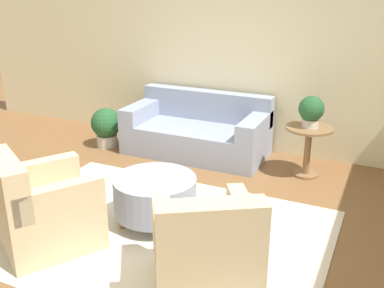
% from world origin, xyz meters
% --- Properties ---
extents(ground_plane, '(16.00, 16.00, 0.00)m').
position_xyz_m(ground_plane, '(0.00, 0.00, 0.00)').
color(ground_plane, brown).
extents(wall_back, '(9.20, 0.12, 2.80)m').
position_xyz_m(wall_back, '(0.00, 2.66, 1.40)').
color(wall_back, beige).
rests_on(wall_back, ground_plane).
extents(rug, '(3.24, 2.36, 0.01)m').
position_xyz_m(rug, '(0.00, 0.00, 0.01)').
color(rug, beige).
rests_on(rug, ground_plane).
extents(couch, '(1.92, 0.93, 0.82)m').
position_xyz_m(couch, '(-0.49, 2.13, 0.30)').
color(couch, '#8E99B2').
rests_on(couch, ground_plane).
extents(armchair_left, '(1.07, 1.09, 0.90)m').
position_xyz_m(armchair_left, '(-0.79, -0.59, 0.36)').
color(armchair_left, '#C6B289').
rests_on(armchair_left, rug).
extents(armchair_right, '(1.07, 1.09, 0.90)m').
position_xyz_m(armchair_right, '(0.79, -0.59, 0.36)').
color(armchair_right, '#C6B289').
rests_on(armchair_right, rug).
extents(ottoman_table, '(0.81, 0.81, 0.48)m').
position_xyz_m(ottoman_table, '(-0.08, 0.18, 0.31)').
color(ottoman_table, '#8E99B2').
rests_on(ottoman_table, rug).
extents(side_table, '(0.57, 0.57, 0.63)m').
position_xyz_m(side_table, '(1.04, 1.98, 0.43)').
color(side_table, olive).
rests_on(side_table, ground_plane).
extents(potted_plant_on_side_table, '(0.30, 0.30, 0.38)m').
position_xyz_m(potted_plant_on_side_table, '(1.04, 1.98, 0.84)').
color(potted_plant_on_side_table, beige).
rests_on(potted_plant_on_side_table, side_table).
extents(potted_plant_floor, '(0.43, 0.43, 0.57)m').
position_xyz_m(potted_plant_floor, '(-1.80, 1.81, 0.31)').
color(potted_plant_floor, beige).
rests_on(potted_plant_floor, ground_plane).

